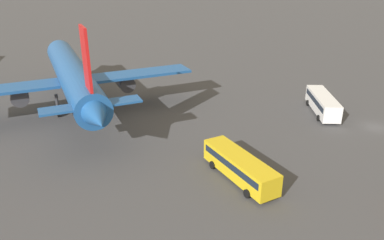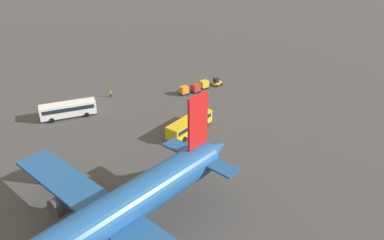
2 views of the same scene
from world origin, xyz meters
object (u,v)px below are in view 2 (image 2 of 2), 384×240
at_px(shuttle_bus_near, 68,109).
at_px(baggage_tug, 217,82).
at_px(cargo_cart_red, 196,88).
at_px(airplane, 104,221).
at_px(cargo_cart_yellow, 204,84).
at_px(cargo_cart_orange, 184,90).
at_px(worker_person, 111,94).
at_px(shuttle_bus_far, 190,124).

height_order(shuttle_bus_near, baggage_tug, shuttle_bus_near).
distance_m(shuttle_bus_near, cargo_cart_red, 30.37).
bearing_deg(baggage_tug, airplane, 30.12).
xyz_separation_m(cargo_cart_yellow, cargo_cart_orange, (6.17, 0.03, 0.00)).
bearing_deg(worker_person, cargo_cart_yellow, 156.51).
height_order(worker_person, cargo_cart_red, cargo_cart_red).
distance_m(airplane, cargo_cart_red, 53.23).
distance_m(shuttle_bus_far, worker_person, 25.40).
bearing_deg(cargo_cart_red, cargo_cart_orange, -11.16).
xyz_separation_m(airplane, cargo_cart_orange, (-36.78, -35.51, -5.11)).
xyz_separation_m(baggage_tug, cargo_cart_yellow, (3.77, -0.42, 0.25)).
relative_size(shuttle_bus_near, cargo_cart_orange, 5.74).
bearing_deg(cargo_cart_red, shuttle_bus_near, -10.90).
relative_size(cargo_cart_yellow, cargo_cart_orange, 1.00).
relative_size(shuttle_bus_far, cargo_cart_yellow, 5.75).
bearing_deg(cargo_cart_yellow, cargo_cart_red, 11.64).
height_order(airplane, cargo_cart_red, airplane).
relative_size(worker_person, cargo_cart_orange, 0.84).
height_order(baggage_tug, cargo_cart_yellow, baggage_tug).
distance_m(cargo_cart_yellow, cargo_cart_red, 3.15).
xyz_separation_m(airplane, shuttle_bus_near, (-10.05, -40.64, -4.40)).
height_order(shuttle_bus_near, cargo_cart_red, shuttle_bus_near).
bearing_deg(shuttle_bus_far, cargo_cart_orange, -138.42).
distance_m(airplane, cargo_cart_orange, 51.38).
relative_size(airplane, cargo_cart_yellow, 22.53).
height_order(airplane, cargo_cart_orange, airplane).
bearing_deg(airplane, shuttle_bus_near, -115.37).
bearing_deg(cargo_cart_yellow, worker_person, -23.49).
bearing_deg(cargo_cart_orange, shuttle_bus_far, 57.83).
bearing_deg(cargo_cart_red, shuttle_bus_far, 49.31).
relative_size(airplane, cargo_cart_orange, 22.53).
bearing_deg(cargo_cart_orange, worker_person, -31.61).
height_order(baggage_tug, worker_person, baggage_tug).
bearing_deg(worker_person, shuttle_bus_near, 19.19).
bearing_deg(shuttle_bus_near, cargo_cart_orange, -175.78).
relative_size(baggage_tug, cargo_cart_yellow, 1.23).
bearing_deg(shuttle_bus_near, shuttle_bus_far, 144.23).
xyz_separation_m(shuttle_bus_near, cargo_cart_orange, (-26.73, 5.13, -0.71)).
bearing_deg(cargo_cart_red, worker_person, -28.55).
height_order(airplane, worker_person, airplane).
bearing_deg(baggage_tug, shuttle_bus_near, -15.38).
bearing_deg(airplane, cargo_cart_red, -150.28).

